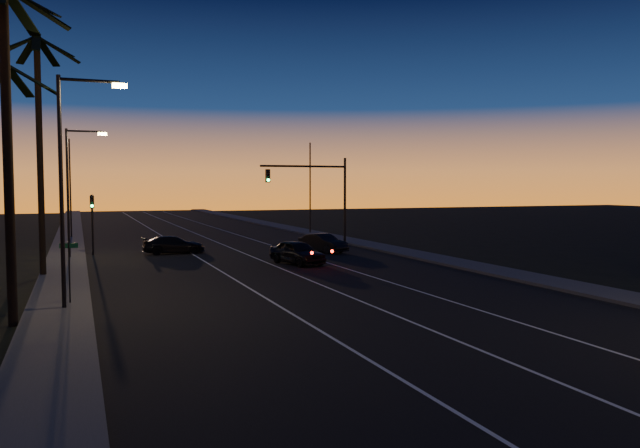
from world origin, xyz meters
name	(u,v)px	position (x,y,z in m)	size (l,w,h in m)	color
road	(266,266)	(0.00, 30.00, 0.01)	(20.00, 170.00, 0.01)	black
sidewalk_left	(64,275)	(-11.20, 30.00, 0.08)	(2.40, 170.00, 0.16)	#3B3B38
sidewalk_right	(429,257)	(11.20, 30.00, 0.08)	(2.40, 170.00, 0.16)	#3B3B38
lane_stripe_left	(216,268)	(-3.00, 30.00, 0.02)	(0.12, 160.00, 0.01)	silver
lane_stripe_mid	(274,266)	(0.50, 30.00, 0.02)	(0.12, 160.00, 0.01)	silver
lane_stripe_right	(328,263)	(4.00, 30.00, 0.02)	(0.12, 160.00, 0.01)	silver
palm_near	(7,120)	(-12.60, 18.00, 7.07)	(4.25, 4.16, 11.53)	black
palm_mid	(7,152)	(-13.20, 24.00, 6.25)	(4.25, 4.16, 10.03)	black
palm_far	(39,132)	(-12.20, 30.00, 7.61)	(4.25, 4.16, 12.53)	black
streetlight_left_near	(69,173)	(-10.70, 20.00, 5.32)	(2.55, 0.26, 9.00)	black
streetlight_left_far	(73,182)	(-10.69, 38.00, 5.06)	(2.55, 0.26, 8.50)	black
street_sign	(69,265)	(-10.80, 21.00, 1.66)	(0.70, 0.06, 2.60)	black
signal_mast	(317,186)	(7.14, 39.99, 4.78)	(7.10, 0.41, 7.00)	black
signal_post	(92,214)	(-9.50, 39.98, 2.89)	(0.28, 0.37, 4.20)	black
far_pole_left	(70,189)	(-11.00, 55.00, 4.50)	(0.14, 0.14, 9.00)	black
far_pole_right	(310,188)	(11.00, 52.00, 4.50)	(0.14, 0.14, 9.00)	black
lead_car	(297,252)	(2.05, 30.21, 0.74)	(2.86, 5.05, 1.46)	black
right_car	(323,243)	(6.02, 35.93, 0.68)	(2.72, 4.26, 1.33)	black
cross_car	(174,245)	(-4.16, 38.94, 0.64)	(4.34, 1.77, 1.26)	black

